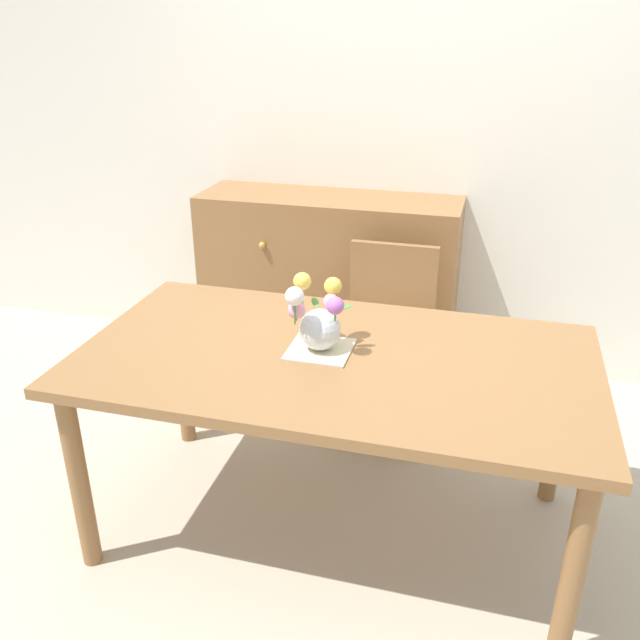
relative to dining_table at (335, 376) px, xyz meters
name	(u,v)px	position (x,y,z in m)	size (l,w,h in m)	color
ground_plane	(333,526)	(0.00, 0.00, -0.69)	(12.00, 12.00, 0.00)	#B7AD99
back_wall	(410,114)	(0.00, 1.60, 0.71)	(7.00, 0.10, 2.80)	silver
dining_table	(335,376)	(0.00, 0.00, 0.00)	(1.82, 0.99, 0.78)	olive
chair_far	(388,326)	(0.05, 0.84, -0.18)	(0.42, 0.42, 0.90)	olive
dresser	(329,285)	(-0.37, 1.33, -0.19)	(1.40, 0.47, 1.00)	olive
placemat	(320,349)	(-0.06, 0.02, 0.09)	(0.22, 0.22, 0.01)	beige
flower_vase	(318,319)	(-0.07, 0.02, 0.21)	(0.22, 0.26, 0.26)	silver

